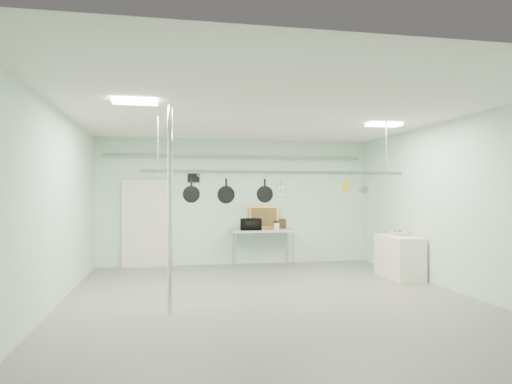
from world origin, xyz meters
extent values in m
plane|color=gray|center=(0.00, 0.00, 0.00)|extent=(8.00, 8.00, 0.00)
cube|color=silver|center=(0.00, 0.00, 3.19)|extent=(7.00, 8.00, 0.02)
cube|color=silver|center=(0.00, 3.99, 1.60)|extent=(7.00, 0.02, 3.20)
cube|color=silver|center=(3.49, 0.00, 1.60)|extent=(0.02, 8.00, 3.20)
cube|color=silver|center=(-2.30, 3.94, 1.05)|extent=(1.10, 0.10, 2.20)
cube|color=black|center=(-1.10, 3.97, 2.25)|extent=(0.30, 0.04, 0.30)
cylinder|color=gray|center=(0.00, 3.90, 2.75)|extent=(6.60, 0.07, 0.07)
cylinder|color=silver|center=(-1.70, -0.60, 1.60)|extent=(0.08, 0.08, 3.20)
cube|color=#99B4A8|center=(0.60, 3.60, 0.88)|extent=(1.60, 0.70, 0.05)
cylinder|color=#B7B7BC|center=(-0.12, 3.32, 0.43)|extent=(0.04, 0.04, 0.86)
cylinder|color=#B7B7BC|center=(-0.12, 3.88, 0.43)|extent=(0.04, 0.04, 0.86)
cylinder|color=#B7B7BC|center=(1.32, 3.32, 0.43)|extent=(0.04, 0.04, 0.86)
cylinder|color=#B7B7BC|center=(1.32, 3.88, 0.43)|extent=(0.04, 0.04, 0.86)
cube|color=white|center=(3.15, 1.40, 0.45)|extent=(0.60, 1.20, 0.90)
cube|color=#B7B7BC|center=(0.20, 0.30, 2.20)|extent=(4.80, 0.06, 0.06)
cylinder|color=#B7B7BC|center=(-1.90, 0.30, 2.70)|extent=(0.02, 0.02, 0.94)
cylinder|color=#B7B7BC|center=(2.30, 0.30, 2.70)|extent=(0.02, 0.02, 0.94)
cube|color=white|center=(-2.20, -0.80, 3.16)|extent=(0.65, 0.30, 0.05)
cube|color=white|center=(2.40, 0.60, 3.16)|extent=(0.65, 0.30, 0.05)
imported|color=black|center=(0.29, 3.53, 1.05)|extent=(0.55, 0.40, 0.29)
cylinder|color=white|center=(0.95, 3.51, 0.99)|extent=(0.17, 0.17, 0.18)
cube|color=#C67535|center=(0.70, 3.90, 1.20)|extent=(0.78, 0.15, 0.58)
cube|color=#372213|center=(1.14, 3.90, 1.03)|extent=(0.30, 0.09, 0.25)
imported|color=silver|center=(3.23, 1.58, 0.94)|extent=(0.38, 0.38, 0.09)
camera|label=1|loc=(-1.72, -7.64, 1.83)|focal=32.00mm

